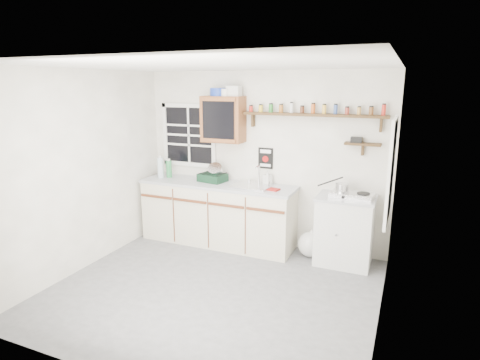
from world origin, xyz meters
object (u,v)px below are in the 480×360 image
(right_cabinet, at_px, (345,230))
(dish_rack, at_px, (213,175))
(main_cabinet, at_px, (218,213))
(hotplate, at_px, (352,195))
(upper_cabinet, at_px, (223,119))
(spice_shelf, at_px, (313,114))

(right_cabinet, relative_size, dish_rack, 2.14)
(main_cabinet, height_order, hotplate, hotplate)
(upper_cabinet, distance_m, hotplate, 2.07)
(main_cabinet, distance_m, spice_shelf, 1.98)
(hotplate, bearing_deg, dish_rack, -174.56)
(right_cabinet, bearing_deg, hotplate, -15.56)
(spice_shelf, relative_size, dish_rack, 4.50)
(dish_rack, xyz_separation_m, hotplate, (2.00, -0.05, -0.07))
(right_cabinet, height_order, spice_shelf, spice_shelf)
(upper_cabinet, bearing_deg, hotplate, -4.23)
(hotplate, bearing_deg, right_cabinet, 171.44)
(right_cabinet, bearing_deg, upper_cabinet, 176.24)
(spice_shelf, bearing_deg, upper_cabinet, -176.90)
(upper_cabinet, distance_m, dish_rack, 0.83)
(upper_cabinet, bearing_deg, right_cabinet, -3.76)
(upper_cabinet, bearing_deg, spice_shelf, 3.10)
(main_cabinet, xyz_separation_m, dish_rack, (-0.09, 0.06, 0.55))
(main_cabinet, relative_size, dish_rack, 5.44)
(upper_cabinet, height_order, spice_shelf, upper_cabinet)
(main_cabinet, distance_m, upper_cabinet, 1.37)
(main_cabinet, relative_size, hotplate, 4.11)
(right_cabinet, relative_size, upper_cabinet, 1.40)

